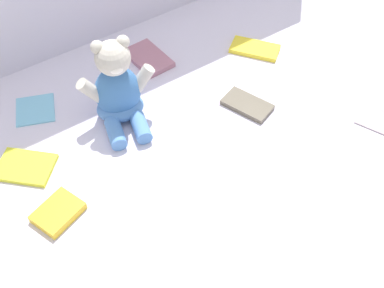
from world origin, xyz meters
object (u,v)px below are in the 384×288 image
book_case_0 (381,121)px  book_case_5 (148,58)px  book_case_3 (247,105)px  teddy_bear (118,91)px  book_case_2 (58,212)px  book_case_1 (255,49)px  book_case_4 (35,109)px  book_case_6 (26,167)px

book_case_0 → book_case_5: 0.65m
book_case_3 → teddy_bear: bearing=131.5°
book_case_3 → book_case_2: bearing=163.4°
book_case_3 → book_case_5: bearing=90.9°
book_case_1 → book_case_4: size_ratio=1.33×
book_case_0 → book_case_6: 0.87m
book_case_5 → book_case_2: bearing=34.5°
book_case_4 → book_case_3: bearing=-11.5°
book_case_1 → book_case_3: same height
teddy_bear → book_case_1: bearing=16.6°
book_case_0 → book_case_5: size_ratio=0.80×
book_case_1 → book_case_2: size_ratio=1.39×
book_case_3 → book_case_4: size_ratio=1.22×
book_case_5 → book_case_6: bearing=18.1°
book_case_1 → book_case_5: (-0.27, 0.14, 0.00)m
book_case_0 → book_case_2: (-0.78, 0.21, 0.01)m
book_case_5 → book_case_6: 0.47m
book_case_1 → book_case_6: book_case_1 is taller
book_case_0 → book_case_1: (-0.08, 0.40, 0.00)m
teddy_bear → book_case_2: teddy_bear is taller
book_case_2 → book_case_3: (0.54, 0.03, -0.00)m
book_case_2 → book_case_3: book_case_2 is taller
book_case_2 → book_case_4: bearing=-34.2°
book_case_0 → book_case_1: bearing=79.0°
teddy_bear → book_case_6: (-0.27, -0.02, -0.08)m
book_case_3 → book_case_1: bearing=26.2°
teddy_bear → book_case_1: 0.45m
book_case_1 → book_case_5: bearing=117.2°
teddy_bear → book_case_0: (0.52, -0.39, -0.08)m
book_case_0 → book_case_4: 0.88m
book_case_2 → book_case_3: bearing=-106.9°
book_case_0 → book_case_5: book_case_5 is taller
book_case_1 → book_case_3: (-0.16, -0.17, -0.00)m
book_case_6 → book_case_0: bearing=-70.6°
book_case_3 → book_case_6: 0.56m
book_case_2 → book_case_6: size_ratio=0.77×
book_case_3 → book_case_6: (-0.55, 0.13, -0.00)m
book_case_5 → book_case_1: bearing=150.0°
book_case_0 → book_case_6: bearing=132.5°
book_case_2 → teddy_bear: bearing=-74.3°
teddy_bear → book_case_6: 0.28m
book_case_0 → book_case_3: size_ratio=0.90×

